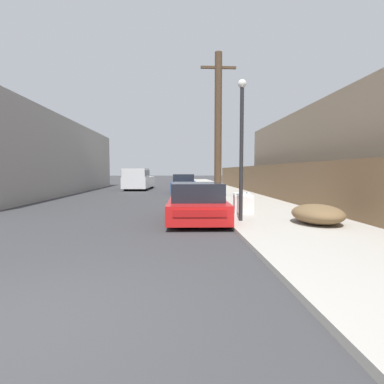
# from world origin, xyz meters

# --- Properties ---
(ground_plane) EXTENTS (220.00, 220.00, 0.00)m
(ground_plane) POSITION_xyz_m (0.00, 0.00, 0.00)
(ground_plane) COLOR #38383A
(sidewalk_curb) EXTENTS (4.20, 63.00, 0.12)m
(sidewalk_curb) POSITION_xyz_m (5.30, 23.50, 0.06)
(sidewalk_curb) COLOR #ADA89E
(sidewalk_curb) RESTS_ON ground
(discarded_fridge) EXTENTS (0.92, 1.75, 0.71)m
(discarded_fridge) POSITION_xyz_m (4.18, 8.31, 0.46)
(discarded_fridge) COLOR white
(discarded_fridge) RESTS_ON sidewalk_curb
(parked_sports_car_red) EXTENTS (2.02, 4.34, 1.30)m
(parked_sports_car_red) POSITION_xyz_m (2.29, 6.96, 0.59)
(parked_sports_car_red) COLOR red
(parked_sports_car_red) RESTS_ON ground
(car_parked_mid) EXTENTS (2.07, 4.64, 1.45)m
(car_parked_mid) POSITION_xyz_m (2.19, 20.13, 0.68)
(car_parked_mid) COLOR #2D478C
(car_parked_mid) RESTS_ON ground
(pickup_truck) EXTENTS (2.38, 6.00, 1.91)m
(pickup_truck) POSITION_xyz_m (-1.87, 24.19, 0.95)
(pickup_truck) COLOR silver
(pickup_truck) RESTS_ON ground
(utility_pole) EXTENTS (1.80, 0.37, 7.54)m
(utility_pole) POSITION_xyz_m (3.73, 12.25, 3.96)
(utility_pole) COLOR #4C3826
(utility_pole) RESTS_ON sidewalk_curb
(street_lamp) EXTENTS (0.26, 0.26, 4.38)m
(street_lamp) POSITION_xyz_m (3.63, 6.16, 2.68)
(street_lamp) COLOR #232326
(street_lamp) RESTS_ON sidewalk_curb
(brush_pile) EXTENTS (1.42, 1.86, 0.58)m
(brush_pile) POSITION_xyz_m (5.81, 5.51, 0.41)
(brush_pile) COLOR brown
(brush_pile) RESTS_ON sidewalk_curb
(wooden_fence) EXTENTS (0.08, 34.34, 1.95)m
(wooden_fence) POSITION_xyz_m (7.25, 16.26, 1.10)
(wooden_fence) COLOR brown
(wooden_fence) RESTS_ON sidewalk_curb
(building_left_block) EXTENTS (7.00, 23.64, 5.38)m
(building_left_block) POSITION_xyz_m (-9.48, 19.49, 2.69)
(building_left_block) COLOR gray
(building_left_block) RESTS_ON ground
(building_right_house) EXTENTS (6.00, 17.76, 5.09)m
(building_right_house) POSITION_xyz_m (11.41, 14.00, 2.54)
(building_right_house) COLOR gray
(building_right_house) RESTS_ON ground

